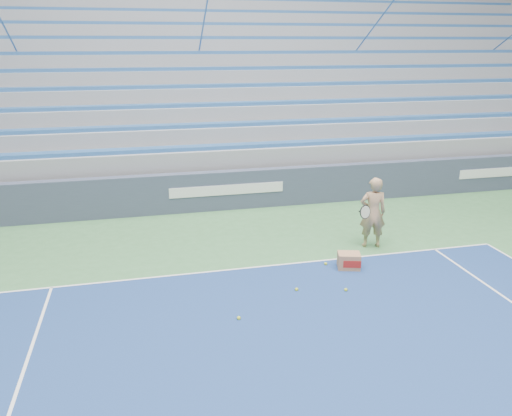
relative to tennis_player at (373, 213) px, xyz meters
The scene contains 9 objects.
sponsor_barrier 4.45m from the tennis_player, 128.56° to the left, with size 30.00×0.32×1.10m.
bleachers 9.72m from the tennis_player, 106.78° to the left, with size 31.00×9.15×7.30m.
tennis_player is the anchor object (origin of this frame).
ball_box 1.54m from the tennis_player, 134.02° to the right, with size 0.53×0.46×0.34m.
tennis_ball_0 3.00m from the tennis_player, 143.64° to the right, with size 0.07×0.07×0.07m, color #C4D62B.
tennis_ball_1 4.44m from the tennis_player, 145.42° to the right, with size 0.07×0.07×0.07m, color #C4D62B.
tennis_ball_2 2.53m from the tennis_player, 126.24° to the right, with size 0.07×0.07×0.07m, color #C4D62B.
tennis_ball_3 1.76m from the tennis_player, 151.49° to the right, with size 0.07×0.07×0.07m, color #C4D62B.
tennis_ball_4 1.69m from the tennis_player, 140.36° to the right, with size 0.07×0.07×0.07m, color #C4D62B.
Camera 1 is at (-2.24, 2.60, 4.49)m, focal length 35.00 mm.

